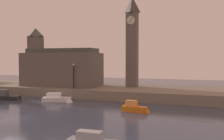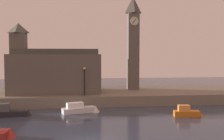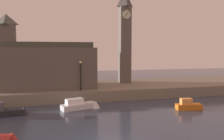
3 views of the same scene
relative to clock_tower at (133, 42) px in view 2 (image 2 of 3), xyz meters
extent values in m
cube|color=slate|center=(-7.80, -1.41, -8.73)|extent=(70.00, 12.00, 1.50)
cube|color=#5B544C|center=(0.00, 0.00, -1.62)|extent=(1.83, 1.83, 12.73)
cylinder|color=beige|center=(0.00, -0.97, 3.34)|extent=(1.39, 0.12, 1.39)
cube|color=black|center=(0.00, -1.04, 3.34)|extent=(0.70, 0.04, 0.94)
pyramid|color=#403A35|center=(0.00, 0.00, 6.12)|extent=(2.02, 2.02, 2.75)
cube|color=#5B544C|center=(-12.43, -2.28, -5.05)|extent=(13.39, 6.95, 5.87)
cube|color=#5B544C|center=(-18.04, -2.28, -3.45)|extent=(2.17, 2.17, 9.07)
pyramid|color=#474C42|center=(-18.04, -2.28, 1.84)|extent=(2.39, 2.39, 1.49)
cube|color=#42473D|center=(-12.43, -2.28, -1.71)|extent=(12.72, 4.17, 0.80)
cylinder|color=black|center=(-8.14, -6.11, -6.14)|extent=(0.16, 0.16, 3.68)
sphere|color=#F2E099|center=(-8.14, -6.11, -4.12)|extent=(0.36, 0.36, 0.36)
cone|color=maroon|center=(-14.64, -19.22, -9.13)|extent=(1.56, 1.56, 1.07)
cube|color=#232328|center=(-17.30, -11.36, -9.17)|extent=(5.04, 1.71, 0.63)
cube|color=#515156|center=(-17.89, -11.36, -8.40)|extent=(2.08, 1.05, 0.92)
cone|color=#232328|center=(-14.82, -11.36, -9.14)|extent=(1.21, 1.21, 1.24)
cube|color=silver|center=(-8.83, -10.15, -9.17)|extent=(4.38, 2.61, 0.63)
cube|color=white|center=(-9.33, -10.15, -8.53)|extent=(2.24, 1.56, 0.64)
cone|color=silver|center=(-6.75, -10.15, -9.14)|extent=(1.57, 1.57, 1.04)
cube|color=orange|center=(3.82, -13.59, -9.15)|extent=(3.08, 1.50, 0.66)
cube|color=#FF9947|center=(3.46, -13.59, -8.47)|extent=(1.41, 0.94, 0.69)
cone|color=orange|center=(5.29, -13.59, -9.12)|extent=(1.10, 1.10, 0.74)
camera|label=1|loc=(11.24, -43.24, -3.17)|focal=41.28mm
camera|label=2|loc=(-8.01, -41.50, -2.40)|focal=40.08mm
camera|label=3|loc=(-11.29, -37.04, -2.44)|focal=36.39mm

